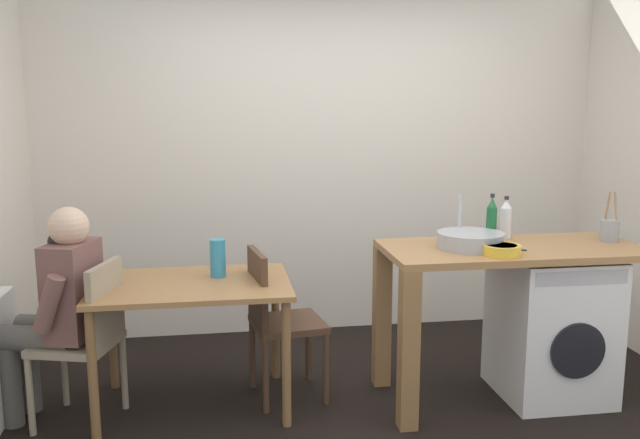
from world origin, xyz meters
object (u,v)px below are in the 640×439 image
(mixing_bowl, at_px, (502,249))
(washing_machine, at_px, (551,325))
(dining_table, at_px, (192,299))
(chair_opposite, at_px, (276,316))
(bottle_tall_green, at_px, (491,221))
(bottle_squat_brown, at_px, (506,219))
(seated_person, at_px, (59,304))
(utensil_crock, at_px, (610,230))
(vase, at_px, (218,258))
(chair_person_seat, at_px, (89,334))

(mixing_bowl, bearing_deg, washing_machine, 24.91)
(dining_table, xyz_separation_m, chair_opposite, (0.48, 0.04, -0.14))
(bottle_tall_green, relative_size, bottle_squat_brown, 1.13)
(dining_table, height_order, bottle_tall_green, bottle_tall_green)
(seated_person, xyz_separation_m, bottle_squat_brown, (2.60, 0.15, 0.37))
(chair_opposite, bearing_deg, utensil_crock, 76.68)
(chair_opposite, xyz_separation_m, washing_machine, (1.63, -0.20, -0.08))
(chair_opposite, relative_size, bottle_tall_green, 3.08)
(bottle_tall_green, height_order, mixing_bowl, bottle_tall_green)
(dining_table, bearing_deg, chair_opposite, 4.61)
(dining_table, relative_size, bottle_squat_brown, 4.24)
(bottle_squat_brown, xyz_separation_m, utensil_crock, (0.58, -0.19, -0.05))
(seated_person, relative_size, vase, 5.41)
(chair_opposite, xyz_separation_m, utensil_crock, (1.99, -0.15, 0.48))
(bottle_squat_brown, relative_size, vase, 1.17)
(bottle_tall_green, height_order, utensil_crock, utensil_crock)
(chair_person_seat, xyz_separation_m, chair_opposite, (1.02, 0.16, 0.00))
(chair_opposite, distance_m, seated_person, 1.20)
(seated_person, bearing_deg, chair_person_seat, -90.00)
(bottle_tall_green, distance_m, mixing_bowl, 0.35)
(vase, bearing_deg, bottle_squat_brown, -0.87)
(dining_table, bearing_deg, vase, 33.69)
(chair_person_seat, height_order, chair_opposite, same)
(bottle_squat_brown, bearing_deg, vase, 179.13)
(chair_person_seat, xyz_separation_m, washing_machine, (2.65, -0.04, -0.08))
(washing_machine, height_order, vase, vase)
(bottle_squat_brown, height_order, utensil_crock, utensil_crock)
(washing_machine, bearing_deg, seated_person, 178.19)
(seated_person, height_order, mixing_bowl, seated_person)
(bottle_squat_brown, height_order, vase, bottle_squat_brown)
(mixing_bowl, xyz_separation_m, utensil_crock, (0.79, 0.25, 0.04))
(utensil_crock, distance_m, vase, 2.33)
(bottle_squat_brown, xyz_separation_m, vase, (-1.74, 0.03, -0.19))
(chair_opposite, xyz_separation_m, bottle_squat_brown, (1.42, 0.04, 0.53))
(dining_table, distance_m, washing_machine, 2.12)
(utensil_crock, relative_size, vase, 1.35)
(bottle_squat_brown, bearing_deg, dining_table, -177.78)
(bottle_tall_green, xyz_separation_m, utensil_crock, (0.72, -0.07, -0.06))
(bottle_squat_brown, bearing_deg, bottle_tall_green, -141.24)
(vase, bearing_deg, washing_machine, -7.73)
(chair_person_seat, relative_size, chair_opposite, 1.00)
(mixing_bowl, height_order, utensil_crock, utensil_crock)
(washing_machine, xyz_separation_m, mixing_bowl, (-0.43, -0.20, 0.52))
(dining_table, xyz_separation_m, seated_person, (-0.70, -0.08, 0.03))
(dining_table, relative_size, washing_machine, 1.28)
(dining_table, height_order, bottle_squat_brown, bottle_squat_brown)
(chair_person_seat, distance_m, chair_opposite, 1.04)
(chair_person_seat, bearing_deg, bottle_tall_green, -72.07)
(washing_machine, bearing_deg, utensil_crock, 8.10)
(dining_table, xyz_separation_m, utensil_crock, (2.47, -0.11, 0.35))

